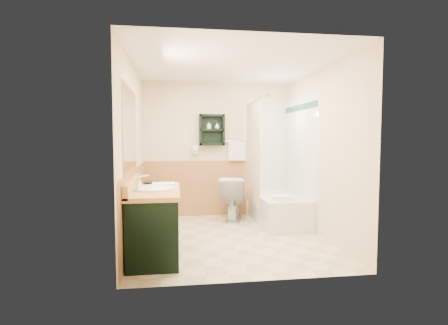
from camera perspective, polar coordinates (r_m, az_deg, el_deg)
floor at (r=5.02m, az=0.93°, el=-12.24°), size 3.00×3.00×0.00m
back_wall at (r=6.33m, az=-1.19°, el=2.15°), size 2.60×0.04×2.40m
left_wall at (r=4.80m, az=-14.82°, el=1.43°), size 0.04×3.00×2.40m
right_wall at (r=5.20m, az=15.49°, el=1.61°), size 0.04×3.00×2.40m
ceiling at (r=4.93m, az=0.96°, el=15.90°), size 2.60×3.00×0.04m
wainscot_left at (r=4.88m, az=-14.27°, el=-6.81°), size 2.98×2.98×1.00m
wainscot_back at (r=6.36m, az=-1.15°, el=-4.18°), size 2.58×2.58×1.00m
mirror_frame at (r=4.25m, az=-15.11°, el=5.16°), size 1.30×1.30×1.00m
mirror_glass at (r=4.24m, az=-15.04°, el=5.16°), size 1.20×1.20×0.90m
tile_right at (r=5.88m, az=12.20°, el=0.46°), size 1.50×1.50×2.10m
tile_back at (r=6.49m, az=7.88°, el=0.84°), size 0.95×0.95×2.10m
tile_accent at (r=5.89m, az=12.23°, el=8.74°), size 1.50×1.50×0.10m
wall_shelf at (r=6.20m, az=-1.99°, el=5.35°), size 0.45×0.15×0.55m
hair_dryer at (r=6.20m, az=-4.77°, el=2.10°), size 0.10×0.24×0.18m
towel_bar at (r=6.31m, az=2.05°, el=3.51°), size 0.40×0.06×0.40m
curtain_rod at (r=5.69m, az=5.12°, el=10.00°), size 0.03×1.60×0.03m
shower_curtain at (r=5.83m, az=4.68°, el=1.49°), size 1.05×1.05×1.70m
vanity at (r=4.30m, az=-11.21°, el=-9.57°), size 0.59×1.26×0.80m
bathtub at (r=5.92m, az=8.68°, el=-7.44°), size 0.71×1.50×0.47m
toilet at (r=6.01m, az=1.44°, el=-5.90°), size 0.60×0.84×0.74m
counter_towel at (r=4.47m, az=-9.82°, el=-3.56°), size 0.28×0.22×0.04m
vanity_book at (r=4.81m, az=-12.87°, el=-1.89°), size 0.18×0.05×0.24m
tub_towel at (r=5.34m, az=9.23°, el=-5.74°), size 0.25×0.21×0.07m
soap_bottle_a at (r=6.19m, az=-2.50°, el=5.76°), size 0.10×0.14×0.06m
soap_bottle_b at (r=6.21m, az=-1.14°, el=5.86°), size 0.11×0.13×0.08m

